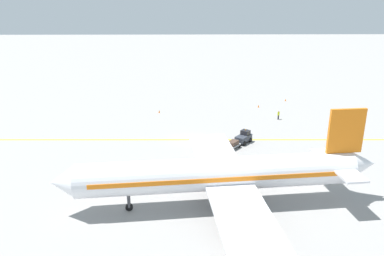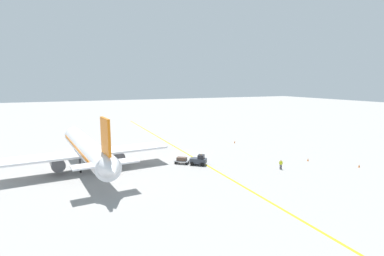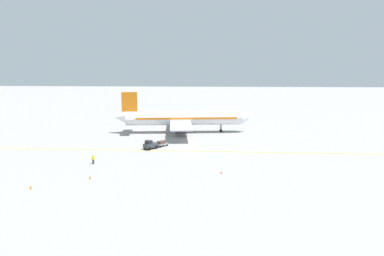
% 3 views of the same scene
% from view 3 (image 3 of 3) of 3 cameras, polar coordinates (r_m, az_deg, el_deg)
% --- Properties ---
extents(ground_plane, '(400.00, 400.00, 0.00)m').
position_cam_3_polar(ground_plane, '(77.42, -0.35, -3.54)').
color(ground_plane, gray).
extents(apron_yellow_centreline, '(2.53, 119.99, 0.01)m').
position_cam_3_polar(apron_yellow_centreline, '(77.42, -0.35, -3.54)').
color(apron_yellow_centreline, yellow).
rests_on(apron_yellow_centreline, ground).
extents(airplane_at_gate, '(28.38, 35.55, 10.60)m').
position_cam_3_polar(airplane_at_gate, '(96.99, -1.45, 1.47)').
color(airplane_at_gate, white).
rests_on(airplane_at_gate, ground).
extents(baggage_tug_dark, '(3.28, 3.05, 2.11)m').
position_cam_3_polar(baggage_tug_dark, '(79.50, -6.37, -2.57)').
color(baggage_tug_dark, '#333842').
rests_on(baggage_tug_dark, ground).
extents(baggage_cart_trailing, '(2.90, 2.72, 1.24)m').
position_cam_3_polar(baggage_cart_trailing, '(81.72, -4.65, -2.30)').
color(baggage_cart_trailing, gray).
rests_on(baggage_cart_trailing, ground).
extents(ground_crew_worker, '(0.43, 0.45, 1.68)m').
position_cam_3_polar(ground_crew_worker, '(69.98, -14.83, -4.60)').
color(ground_crew_worker, '#23232D').
rests_on(ground_crew_worker, ground).
extents(traffic_cone_near_nose, '(0.32, 0.32, 0.55)m').
position_cam_3_polar(traffic_cone_near_nose, '(62.26, 4.48, -6.73)').
color(traffic_cone_near_nose, orange).
rests_on(traffic_cone_near_nose, ground).
extents(traffic_cone_mid_apron, '(0.32, 0.32, 0.55)m').
position_cam_3_polar(traffic_cone_mid_apron, '(59.77, -23.39, -8.28)').
color(traffic_cone_mid_apron, orange).
rests_on(traffic_cone_mid_apron, ground).
extents(traffic_cone_by_wingtip, '(0.32, 0.32, 0.55)m').
position_cam_3_polar(traffic_cone_by_wingtip, '(61.65, -15.29, -7.24)').
color(traffic_cone_by_wingtip, orange).
rests_on(traffic_cone_by_wingtip, ground).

